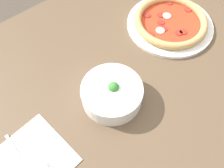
{
  "coord_description": "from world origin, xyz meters",
  "views": [
    {
      "loc": [
        0.37,
        0.35,
        1.4
      ],
      "look_at": [
        0.11,
        0.04,
        0.76
      ],
      "focal_mm": 40.0,
      "sensor_mm": 36.0,
      "label": 1
    }
  ],
  "objects_px": {
    "bowl": "(112,93)",
    "fork": "(40,152)",
    "pizza": "(170,22)",
    "knife": "(22,163)"
  },
  "relations": [
    {
      "from": "bowl",
      "to": "fork",
      "type": "height_order",
      "value": "bowl"
    },
    {
      "from": "pizza",
      "to": "knife",
      "type": "distance_m",
      "value": 0.67
    },
    {
      "from": "bowl",
      "to": "fork",
      "type": "xyz_separation_m",
      "value": [
        0.25,
        0.01,
        -0.03
      ]
    },
    {
      "from": "bowl",
      "to": "fork",
      "type": "distance_m",
      "value": 0.25
    },
    {
      "from": "bowl",
      "to": "fork",
      "type": "relative_size",
      "value": 0.96
    },
    {
      "from": "fork",
      "to": "knife",
      "type": "xyz_separation_m",
      "value": [
        0.05,
        -0.01,
        -0.0
      ]
    },
    {
      "from": "pizza",
      "to": "bowl",
      "type": "relative_size",
      "value": 1.72
    },
    {
      "from": "knife",
      "to": "pizza",
      "type": "bearing_deg",
      "value": 100.88
    },
    {
      "from": "pizza",
      "to": "knife",
      "type": "xyz_separation_m",
      "value": [
        0.66,
        0.1,
        -0.01
      ]
    },
    {
      "from": "pizza",
      "to": "bowl",
      "type": "distance_m",
      "value": 0.37
    }
  ]
}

